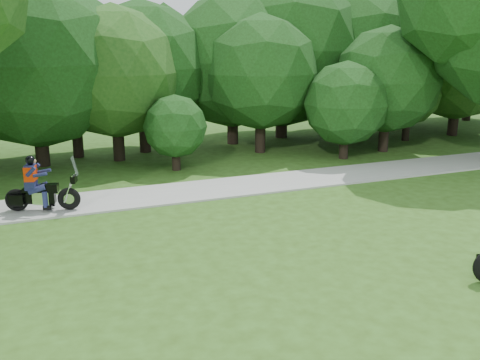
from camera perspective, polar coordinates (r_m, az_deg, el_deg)
ground at (r=11.25m, az=17.85°, el=-10.78°), size 100.00×100.00×0.00m
walkway at (r=17.69m, az=1.33°, el=-0.51°), size 60.00×2.20×0.06m
tree_line at (r=23.88m, az=-1.92°, el=12.43°), size 38.93×11.07×7.90m
touring_motorcycle at (r=15.85m, az=-20.80°, el=-1.09°), size 2.03×1.04×1.58m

